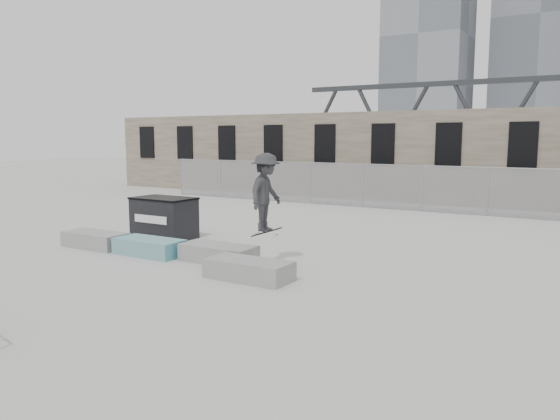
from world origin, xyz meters
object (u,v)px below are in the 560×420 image
object	(u,v)px
planter_offset	(249,269)
skateboarder	(266,192)
planter_far_left	(95,239)
dumpster	(164,218)
planter_center_left	(149,246)
planter_center_right	(218,253)

from	to	relation	value
planter_offset	skateboarder	distance (m)	2.09
planter_far_left	dumpster	world-z (taller)	dumpster
planter_center_left	dumpster	bearing A→B (deg)	123.97
planter_offset	planter_center_right	bearing A→B (deg)	147.97
planter_far_left	planter_center_right	xyz separation A→B (m)	(4.27, 0.35, 0.00)
planter_center_right	skateboarder	distance (m)	2.10
dumpster	planter_center_left	bearing A→B (deg)	-54.98
planter_center_right	dumpster	world-z (taller)	dumpster
skateboarder	planter_center_right	bearing A→B (deg)	95.37
planter_center_left	planter_offset	world-z (taller)	same
planter_center_right	skateboarder	world-z (taller)	skateboarder
planter_center_right	planter_far_left	bearing A→B (deg)	-175.25
planter_center_right	planter_offset	world-z (taller)	same
planter_center_left	dumpster	size ratio (longest dim) A/B	0.99
planter_center_left	planter_offset	distance (m)	3.89
planter_center_left	planter_center_right	bearing A→B (deg)	8.16
dumpster	skateboarder	xyz separation A→B (m)	(4.91, -1.60, 1.20)
planter_center_right	planter_offset	xyz separation A→B (m)	(1.67, -1.04, 0.00)
planter_far_left	dumpster	xyz separation A→B (m)	(0.68, 2.19, 0.42)
planter_far_left	planter_center_left	xyz separation A→B (m)	(2.12, 0.05, 0.00)
planter_center_left	planter_center_right	size ratio (longest dim) A/B	1.00
planter_far_left	planter_center_left	bearing A→B (deg)	1.26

